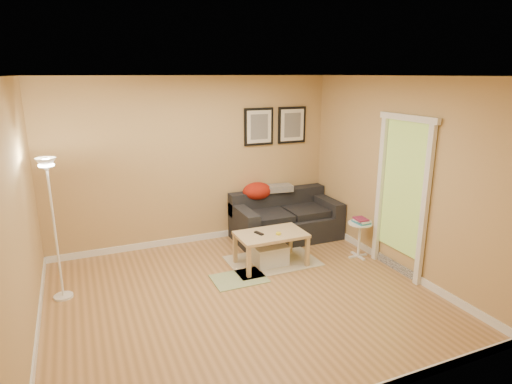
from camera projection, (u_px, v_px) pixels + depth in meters
floor at (242, 297)px, 5.24m from camera, size 4.50×4.50×0.00m
ceiling at (240, 76)px, 4.55m from camera, size 4.50×4.50×0.00m
wall_back at (194, 162)px, 6.67m from camera, size 4.50×0.00×4.50m
wall_front at (341, 262)px, 3.13m from camera, size 4.50×0.00×4.50m
wall_left at (18, 220)px, 4.04m from camera, size 0.00×4.00×4.00m
wall_right at (398, 176)px, 5.75m from camera, size 0.00×4.00×4.00m
baseboard_back at (197, 238)px, 6.99m from camera, size 4.50×0.02×0.10m
baseboard_left at (37, 336)px, 4.38m from camera, size 0.02×4.00×0.10m
baseboard_right at (389, 262)px, 6.08m from camera, size 0.02×4.00×0.10m
sofa at (286, 216)px, 7.02m from camera, size 1.70×0.90×0.75m
red_throw at (257, 191)px, 7.04m from camera, size 0.48×0.36×0.28m
plaid_throw at (279, 188)px, 7.19m from camera, size 0.45×0.32×0.10m
framed_print_left at (259, 127)px, 6.93m from camera, size 0.50×0.04×0.60m
framed_print_right at (292, 125)px, 7.15m from camera, size 0.50×0.04×0.60m
area_rug at (272, 261)px, 6.23m from camera, size 1.25×0.85×0.01m
green_runner at (239, 279)px, 5.69m from camera, size 0.70×0.50×0.01m
coffee_table at (271, 249)px, 6.06m from camera, size 1.05×0.76×0.48m
remote_control at (259, 233)px, 5.97m from camera, size 0.09×0.17×0.02m
tape_roll at (278, 234)px, 5.94m from camera, size 0.07×0.07×0.03m
storage_bin at (270, 255)px, 6.10m from camera, size 0.48×0.35×0.29m
side_table at (359, 240)px, 6.32m from camera, size 0.35×0.35×0.53m
book_stack at (361, 220)px, 6.23m from camera, size 0.22×0.26×0.08m
floor_lamp at (55, 234)px, 5.01m from camera, size 0.22×0.22×1.73m
doorway at (401, 199)px, 5.67m from camera, size 0.12×1.01×2.13m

